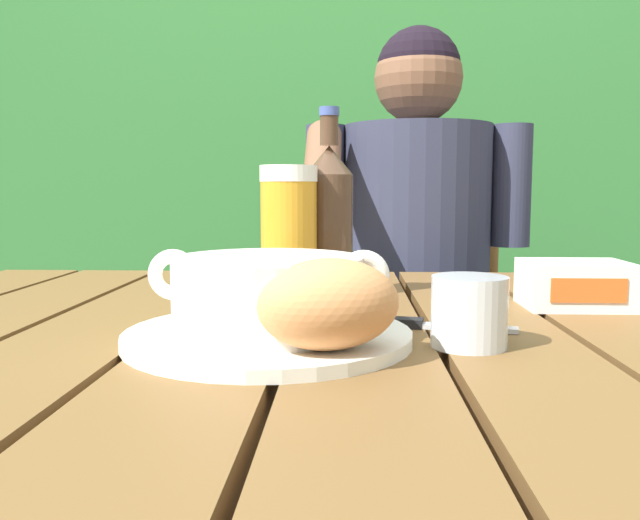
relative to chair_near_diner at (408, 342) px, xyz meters
name	(u,v)px	position (x,y,z in m)	size (l,w,h in m)	color
dining_table	(361,404)	(-0.13, -0.89, 0.14)	(1.29, 0.91, 0.73)	brown
hedge_backdrop	(349,153)	(-0.15, 0.97, 0.52)	(3.49, 0.78, 1.96)	#317032
chair_near_diner	(408,342)	(0.00, 0.00, 0.00)	(0.50, 0.41, 1.03)	brown
person_eating	(416,263)	(0.00, -0.20, 0.22)	(0.48, 0.47, 1.23)	#303349
serving_plate	(268,336)	(-0.23, -0.98, 0.24)	(0.28, 0.28, 0.01)	white
soup_bowl	(268,292)	(-0.23, -0.98, 0.28)	(0.23, 0.18, 0.08)	white
bread_roll	(329,304)	(-0.17, -1.05, 0.28)	(0.15, 0.14, 0.08)	tan
beer_glass	(289,233)	(-0.23, -0.73, 0.32)	(0.08, 0.08, 0.18)	orange
beer_bottle	(329,218)	(-0.18, -0.70, 0.34)	(0.07, 0.07, 0.26)	#4A3223
water_glass_small	(469,312)	(-0.04, -0.99, 0.27)	(0.07, 0.07, 0.07)	silver
butter_tub	(575,284)	(0.14, -0.78, 0.26)	(0.13, 0.10, 0.06)	white
table_knife	(420,324)	(-0.07, -0.91, 0.24)	(0.17, 0.05, 0.01)	silver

